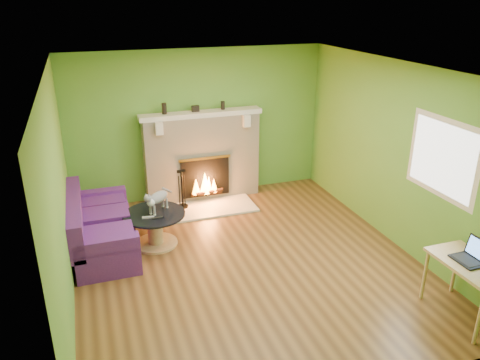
# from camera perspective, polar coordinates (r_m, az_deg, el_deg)

# --- Properties ---
(floor) EXTENTS (5.00, 5.00, 0.00)m
(floor) POSITION_cam_1_polar(r_m,az_deg,el_deg) (6.53, 0.74, -9.87)
(floor) COLOR #553318
(floor) RESTS_ON ground
(ceiling) EXTENTS (5.00, 5.00, 0.00)m
(ceiling) POSITION_cam_1_polar(r_m,az_deg,el_deg) (5.62, 0.87, 13.31)
(ceiling) COLOR white
(ceiling) RESTS_ON wall_back
(wall_back) EXTENTS (5.00, 0.00, 5.00)m
(wall_back) POSITION_cam_1_polar(r_m,az_deg,el_deg) (8.24, -5.07, 6.73)
(wall_back) COLOR #54912F
(wall_back) RESTS_ON floor
(wall_front) EXTENTS (5.00, 0.00, 5.00)m
(wall_front) POSITION_cam_1_polar(r_m,az_deg,el_deg) (3.94, 13.34, -11.59)
(wall_front) COLOR #54912F
(wall_front) RESTS_ON floor
(wall_left) EXTENTS (0.00, 5.00, 5.00)m
(wall_left) POSITION_cam_1_polar(r_m,az_deg,el_deg) (5.66, -21.18, -1.85)
(wall_left) COLOR #54912F
(wall_left) RESTS_ON floor
(wall_right) EXTENTS (0.00, 5.00, 5.00)m
(wall_right) POSITION_cam_1_polar(r_m,az_deg,el_deg) (7.00, 18.46, 2.92)
(wall_right) COLOR #54912F
(wall_right) RESTS_ON floor
(window_frame) EXTENTS (0.00, 1.20, 1.20)m
(window_frame) POSITION_cam_1_polar(r_m,az_deg,el_deg) (6.27, 23.48, 2.48)
(window_frame) COLOR silver
(window_frame) RESTS_ON wall_right
(window_pane) EXTENTS (0.00, 1.06, 1.06)m
(window_pane) POSITION_cam_1_polar(r_m,az_deg,el_deg) (6.26, 23.42, 2.48)
(window_pane) COLOR white
(window_pane) RESTS_ON wall_right
(fireplace) EXTENTS (2.10, 0.46, 1.58)m
(fireplace) POSITION_cam_1_polar(r_m,az_deg,el_deg) (8.22, -4.64, 2.87)
(fireplace) COLOR beige
(fireplace) RESTS_ON floor
(hearth) EXTENTS (1.50, 0.75, 0.03)m
(hearth) POSITION_cam_1_polar(r_m,az_deg,el_deg) (8.04, -3.55, -3.37)
(hearth) COLOR beige
(hearth) RESTS_ON floor
(mantel) EXTENTS (2.10, 0.28, 0.08)m
(mantel) POSITION_cam_1_polar(r_m,az_deg,el_deg) (7.99, -4.77, 8.04)
(mantel) COLOR beige
(mantel) RESTS_ON fireplace
(sofa) EXTENTS (0.86, 1.82, 0.81)m
(sofa) POSITION_cam_1_polar(r_m,az_deg,el_deg) (7.00, -16.77, -5.65)
(sofa) COLOR #441961
(sofa) RESTS_ON floor
(coffee_table) EXTENTS (0.89, 0.89, 0.50)m
(coffee_table) POSITION_cam_1_polar(r_m,az_deg,el_deg) (6.91, -10.31, -5.60)
(coffee_table) COLOR #D4B572
(coffee_table) RESTS_ON floor
(desk) EXTENTS (0.54, 0.93, 0.69)m
(desk) POSITION_cam_1_polar(r_m,az_deg,el_deg) (5.81, 26.31, -9.80)
(desk) COLOR #D4B572
(desk) RESTS_ON floor
(cat) EXTENTS (0.56, 0.53, 0.35)m
(cat) POSITION_cam_1_polar(r_m,az_deg,el_deg) (6.80, -9.94, -2.41)
(cat) COLOR slate
(cat) RESTS_ON coffee_table
(remote_silver) EXTENTS (0.17, 0.07, 0.02)m
(remote_silver) POSITION_cam_1_polar(r_m,az_deg,el_deg) (6.70, -11.12, -4.48)
(remote_silver) COLOR gray
(remote_silver) RESTS_ON coffee_table
(remote_black) EXTENTS (0.16, 0.04, 0.02)m
(remote_black) POSITION_cam_1_polar(r_m,az_deg,el_deg) (6.66, -10.02, -4.57)
(remote_black) COLOR black
(remote_black) RESTS_ON coffee_table
(laptop) EXTENTS (0.29, 0.33, 0.25)m
(laptop) POSITION_cam_1_polar(r_m,az_deg,el_deg) (5.73, 26.17, -7.83)
(laptop) COLOR black
(laptop) RESTS_ON desk
(fire_tools) EXTENTS (0.18, 0.18, 0.68)m
(fire_tools) POSITION_cam_1_polar(r_m,az_deg,el_deg) (7.94, -7.08, -1.05)
(fire_tools) COLOR black
(fire_tools) RESTS_ON hearth
(mantel_vase_left) EXTENTS (0.08, 0.08, 0.18)m
(mantel_vase_left) POSITION_cam_1_polar(r_m,az_deg,el_deg) (7.86, -9.22, 8.59)
(mantel_vase_left) COLOR black
(mantel_vase_left) RESTS_ON mantel
(mantel_vase_right) EXTENTS (0.07, 0.07, 0.14)m
(mantel_vase_right) POSITION_cam_1_polar(r_m,az_deg,el_deg) (8.09, -2.11, 9.08)
(mantel_vase_right) COLOR black
(mantel_vase_right) RESTS_ON mantel
(mantel_box) EXTENTS (0.12, 0.08, 0.10)m
(mantel_box) POSITION_cam_1_polar(r_m,az_deg,el_deg) (7.97, -5.46, 8.66)
(mantel_box) COLOR black
(mantel_box) RESTS_ON mantel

